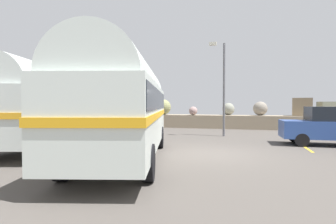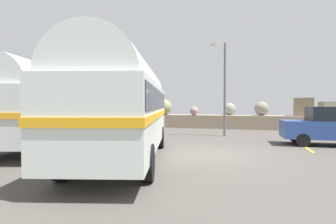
% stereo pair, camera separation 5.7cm
% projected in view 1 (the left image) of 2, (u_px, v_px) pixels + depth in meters
% --- Properties ---
extents(ground, '(32.00, 26.00, 0.02)m').
position_uv_depth(ground, '(211.00, 154.00, 10.46)').
color(ground, '#4E4944').
extents(breakwater, '(31.36, 2.20, 2.50)m').
position_uv_depth(breakwater, '(226.00, 119.00, 21.81)').
color(breakwater, gray).
rests_on(breakwater, ground).
extents(vintage_coach, '(4.43, 8.91, 3.70)m').
position_uv_depth(vintage_coach, '(125.00, 102.00, 9.23)').
color(vintage_coach, black).
rests_on(vintage_coach, ground).
extents(second_coach, '(4.58, 8.91, 3.70)m').
position_uv_depth(second_coach, '(49.00, 103.00, 12.23)').
color(second_coach, black).
rests_on(second_coach, ground).
extents(parked_car_nearest, '(4.15, 1.83, 1.86)m').
position_uv_depth(parked_car_nearest, '(329.00, 126.00, 12.55)').
color(parked_car_nearest, black).
rests_on(parked_car_nearest, ground).
extents(lamp_post, '(0.94, 0.64, 5.76)m').
position_uv_depth(lamp_post, '(222.00, 83.00, 16.14)').
color(lamp_post, '#5B5B60').
rests_on(lamp_post, ground).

